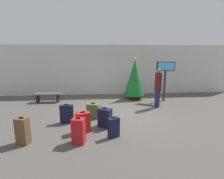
# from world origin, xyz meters

# --- Properties ---
(ground_plane) EXTENTS (16.00, 16.00, 0.00)m
(ground_plane) POSITION_xyz_m (0.00, 0.00, 0.00)
(ground_plane) COLOR #514C47
(back_wall) EXTENTS (16.00, 0.20, 3.09)m
(back_wall) POSITION_xyz_m (0.00, 3.73, 1.55)
(back_wall) COLOR beige
(back_wall) RESTS_ON ground_plane
(holiday_tree) EXTENTS (1.12, 1.12, 2.35)m
(holiday_tree) POSITION_xyz_m (1.29, 2.38, 1.24)
(holiday_tree) COLOR #4C3319
(holiday_tree) RESTS_ON ground_plane
(flight_info_kiosk) EXTENTS (0.87, 0.52, 2.14)m
(flight_info_kiosk) POSITION_xyz_m (2.85, 1.87, 1.50)
(flight_info_kiosk) COLOR #333338
(flight_info_kiosk) RESTS_ON ground_plane
(waiting_bench) EXTENTS (1.40, 0.44, 0.48)m
(waiting_bench) POSITION_xyz_m (-3.46, 2.10, 0.36)
(waiting_bench) COLOR #4C5159
(waiting_bench) RESTS_ON ground_plane
(traveller_0) EXTENTS (0.35, 0.35, 1.88)m
(traveller_0) POSITION_xyz_m (2.07, 0.74, 1.00)
(traveller_0) COLOR #1E234C
(traveller_0) RESTS_ON ground_plane
(suitcase_0) EXTENTS (0.49, 0.18, 0.73)m
(suitcase_0) POSITION_xyz_m (-1.93, -0.81, 0.35)
(suitcase_0) COLOR #141938
(suitcase_0) RESTS_ON ground_plane
(suitcase_1) EXTENTS (0.51, 0.41, 0.71)m
(suitcase_1) POSITION_xyz_m (-1.26, -1.61, 0.34)
(suitcase_1) COLOR #B2191E
(suitcase_1) RESTS_ON ground_plane
(suitcase_2) EXTENTS (0.40, 0.34, 0.78)m
(suitcase_2) POSITION_xyz_m (-1.33, -2.30, 0.37)
(suitcase_2) COLOR #B2191E
(suitcase_2) RESTS_ON ground_plane
(suitcase_3) EXTENTS (0.38, 0.30, 0.66)m
(suitcase_3) POSITION_xyz_m (-0.30, -2.04, 0.31)
(suitcase_3) COLOR #141938
(suitcase_3) RESTS_ON ground_plane
(suitcase_4) EXTENTS (0.53, 0.47, 0.71)m
(suitcase_4) POSITION_xyz_m (-0.53, -1.26, 0.33)
(suitcase_4) COLOR #141938
(suitcase_4) RESTS_ON ground_plane
(suitcase_5) EXTENTS (0.53, 0.38, 0.63)m
(suitcase_5) POSITION_xyz_m (-0.97, -0.40, 0.29)
(suitcase_5) COLOR #59602D
(suitcase_5) RESTS_ON ground_plane
(suitcase_6) EXTENTS (0.40, 0.32, 0.80)m
(suitcase_6) POSITION_xyz_m (-2.90, -2.20, 0.38)
(suitcase_6) COLOR brown
(suitcase_6) RESTS_ON ground_plane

